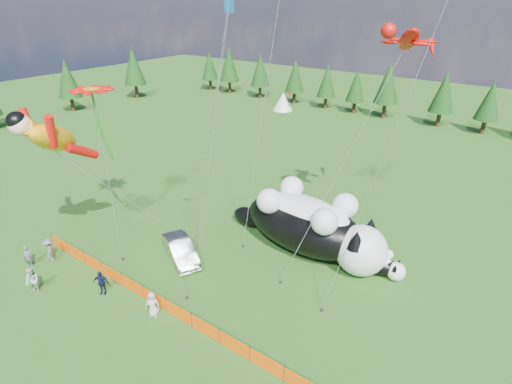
{
  "coord_description": "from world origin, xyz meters",
  "views": [
    {
      "loc": [
        15.54,
        -14.46,
        16.58
      ],
      "look_at": [
        2.37,
        4.0,
        5.43
      ],
      "focal_mm": 28.0,
      "sensor_mm": 36.0,
      "label": 1
    }
  ],
  "objects": [
    {
      "name": "spectator_e",
      "position": [
        0.54,
        -3.6,
        0.81
      ],
      "size": [
        0.94,
        0.86,
        1.61
      ],
      "primitive_type": "imported",
      "rotation": [
        0.0,
        0.0,
        0.58
      ],
      "color": "beige",
      "rests_on": "ground"
    },
    {
      "name": "spectator_c",
      "position": [
        -3.49,
        -4.13,
        0.83
      ],
      "size": [
        1.09,
        0.94,
        1.66
      ],
      "primitive_type": "imported",
      "rotation": [
        0.0,
        0.0,
        0.55
      ],
      "color": "#141537",
      "rests_on": "ground"
    },
    {
      "name": "tree_line",
      "position": [
        0.0,
        45.0,
        4.0
      ],
      "size": [
        90.0,
        4.0,
        8.0
      ],
      "primitive_type": null,
      "color": "black",
      "rests_on": "ground"
    },
    {
      "name": "festival_tents",
      "position": [
        11.0,
        40.0,
        1.4
      ],
      "size": [
        50.0,
        3.2,
        2.8
      ],
      "primitive_type": null,
      "color": "white",
      "rests_on": "ground"
    },
    {
      "name": "gecko_kite",
      "position": [
        8.22,
        11.59,
        14.22
      ],
      "size": [
        5.8,
        11.86,
        16.76
      ],
      "color": "red",
      "rests_on": "ground"
    },
    {
      "name": "spectator_b",
      "position": [
        -6.91,
        -6.56,
        0.92
      ],
      "size": [
        0.99,
        0.7,
        1.85
      ],
      "primitive_type": "imported",
      "rotation": [
        0.0,
        0.0,
        0.2
      ],
      "color": "beige",
      "rests_on": "ground"
    },
    {
      "name": "spectator_d",
      "position": [
        -9.32,
        -4.13,
        0.88
      ],
      "size": [
        1.26,
        1.14,
        1.75
      ],
      "primitive_type": "imported",
      "rotation": [
        0.0,
        0.0,
        -0.64
      ],
      "color": "slate",
      "rests_on": "ground"
    },
    {
      "name": "diamond_kite_a",
      "position": [
        -0.76,
        5.48,
        15.37
      ],
      "size": [
        1.16,
        4.06,
        16.91
      ],
      "color": "blue",
      "rests_on": "ground"
    },
    {
      "name": "flower_kite",
      "position": [
        -8.26,
        0.56,
        10.97
      ],
      "size": [
        4.89,
        3.82,
        11.5
      ],
      "color": "red",
      "rests_on": "ground"
    },
    {
      "name": "car",
      "position": [
        -2.15,
        1.28,
        0.73
      ],
      "size": [
        4.62,
        3.44,
        1.46
      ],
      "primitive_type": "imported",
      "rotation": [
        0.0,
        0.0,
        1.08
      ],
      "color": "#B9B9BE",
      "rests_on": "ground"
    },
    {
      "name": "ground",
      "position": [
        0.0,
        0.0,
        0.0
      ],
      "size": [
        160.0,
        160.0,
        0.0
      ],
      "primitive_type": "plane",
      "color": "#13390A",
      "rests_on": "ground"
    },
    {
      "name": "cat_large",
      "position": [
        4.68,
        7.4,
        2.18
      ],
      "size": [
        12.73,
        5.09,
        4.6
      ],
      "rotation": [
        0.0,
        0.0,
        -0.07
      ],
      "color": "black",
      "rests_on": "ground"
    },
    {
      "name": "cat_small",
      "position": [
        9.38,
        7.74,
        0.8
      ],
      "size": [
        4.63,
        1.66,
        1.68
      ],
      "rotation": [
        0.0,
        0.0,
        -0.0
      ],
      "color": "black",
      "rests_on": "ground"
    },
    {
      "name": "superhero_kite",
      "position": [
        -8.1,
        -2.66,
        8.8
      ],
      "size": [
        8.63,
        9.2,
        12.58
      ],
      "color": "orange",
      "rests_on": "ground"
    },
    {
      "name": "spectator_a",
      "position": [
        -9.87,
        -5.35,
        0.81
      ],
      "size": [
        0.7,
        0.61,
        1.61
      ],
      "primitive_type": "imported",
      "rotation": [
        0.0,
        0.0,
        0.47
      ],
      "color": "slate",
      "rests_on": "ground"
    },
    {
      "name": "safety_fence",
      "position": [
        0.0,
        -3.0,
        0.5
      ],
      "size": [
        22.06,
        0.06,
        1.1
      ],
      "color": "#262626",
      "rests_on": "ground"
    },
    {
      "name": "diamond_kite_c",
      "position": [
        4.36,
        -0.67,
        16.36
      ],
      "size": [
        4.01,
        1.27,
        17.93
      ],
      "color": "blue",
      "rests_on": "ground"
    }
  ]
}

